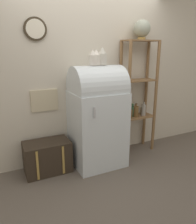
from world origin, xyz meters
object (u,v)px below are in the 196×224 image
at_px(refrigerator, 97,115).
at_px(vase_left, 93,58).
at_px(vase_center, 96,58).
at_px(vase_right, 102,57).
at_px(globe, 142,29).
at_px(suitcase_trunk, 47,157).

height_order(refrigerator, vase_left, vase_left).
bearing_deg(refrigerator, vase_center, 136.82).
height_order(refrigerator, vase_right, vase_right).
xyz_separation_m(globe, vase_right, (-0.77, -0.17, -0.41)).
relative_size(refrigerator, vase_left, 7.07).
distance_m(globe, vase_left, 1.03).
height_order(globe, vase_left, globe).
xyz_separation_m(vase_left, vase_right, (0.15, 0.00, 0.01)).
bearing_deg(vase_left, vase_center, 18.02).
relative_size(globe, vase_left, 1.42).
relative_size(refrigerator, globe, 4.96).
bearing_deg(vase_right, vase_left, -178.55).
height_order(vase_left, vase_right, vase_right).
relative_size(vase_center, vase_right, 0.87).
xyz_separation_m(suitcase_trunk, vase_right, (0.82, -0.09, 1.37)).
bearing_deg(refrigerator, suitcase_trunk, 173.32).
bearing_deg(vase_center, globe, 10.34).
height_order(vase_left, vase_center, vase_center).
xyz_separation_m(suitcase_trunk, vase_center, (0.74, -0.08, 1.36)).
distance_m(globe, vase_center, 0.97).
height_order(suitcase_trunk, vase_center, vase_center).
xyz_separation_m(vase_center, vase_right, (0.09, -0.02, 0.01)).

